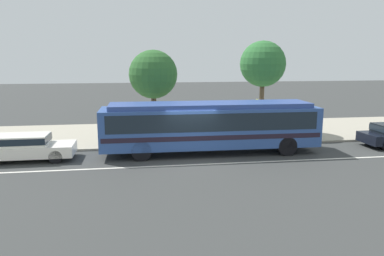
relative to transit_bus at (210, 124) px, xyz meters
name	(u,v)px	position (x,y,z in m)	size (l,w,h in m)	color
ground_plane	(192,160)	(-1.19, -1.32, -1.57)	(120.00, 120.00, 0.00)	#363838
sidewalk_slab	(177,133)	(-1.19, 5.35, -1.51)	(60.00, 8.00, 0.12)	#A29A88
lane_stripe_center	(194,165)	(-1.19, -2.12, -1.57)	(56.00, 0.16, 0.01)	silver
transit_bus	(210,124)	(0.00, 0.00, 0.00)	(11.37, 2.63, 2.69)	#2E4E92
sedan_behind_bus	(24,146)	(-9.35, -0.09, -0.84)	(4.59, 1.85, 1.29)	white
pedestrian_waiting_near_sign	(249,121)	(3.00, 2.95, -0.42)	(0.46, 0.46, 1.76)	#2C334B
pedestrian_walking_along_curb	(165,124)	(-2.19, 2.96, -0.47)	(0.48, 0.48, 1.67)	#686A51
bus_stop_sign	(257,115)	(3.10, 1.66, 0.16)	(0.08, 0.44, 2.52)	gray
street_tree_near_stop	(153,75)	(-2.76, 4.23, 2.40)	(2.99, 2.99, 5.37)	brown
street_tree_mid_block	(263,64)	(4.45, 4.84, 3.01)	(3.00, 3.00, 5.99)	brown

